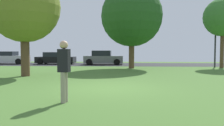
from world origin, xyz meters
TOP-DOWN VIEW (x-y plane):
  - ground_plane at (0.00, 0.00)m, footprint 44.00×44.00m
  - road_strip at (0.00, 16.00)m, footprint 44.00×6.40m
  - oak_tree_center at (-5.17, 4.17)m, footprint 4.15×4.15m
  - birch_tree_lone at (9.08, 11.59)m, footprint 3.29×3.29m
  - maple_tree_far at (1.22, 10.58)m, footprint 5.15×5.15m
  - person_catcher at (-1.05, -2.60)m, footprint 0.35×0.30m
  - parked_car_silver at (-12.47, 16.22)m, footprint 4.51×1.95m
  - parked_car_black at (-7.07, 16.35)m, footprint 4.21×2.08m
  - parked_car_grey at (-1.66, 15.62)m, footprint 4.10×1.99m
  - street_lamp_post at (8.72, 12.20)m, footprint 0.14×0.14m

SIDE VIEW (x-z plane):
  - ground_plane at x=0.00m, z-range 0.00..0.00m
  - road_strip at x=0.00m, z-range 0.00..0.01m
  - parked_car_black at x=-7.07m, z-range -0.05..1.27m
  - parked_car_silver at x=-12.47m, z-range -0.05..1.35m
  - parked_car_grey at x=-1.66m, z-range -0.07..1.43m
  - person_catcher at x=-1.05m, z-range 0.11..1.90m
  - street_lamp_post at x=8.72m, z-range 0.00..4.50m
  - oak_tree_center at x=-5.17m, z-range 0.97..7.10m
  - birch_tree_lone at x=9.08m, z-range 1.34..7.36m
  - maple_tree_far at x=1.22m, z-range 0.91..7.89m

